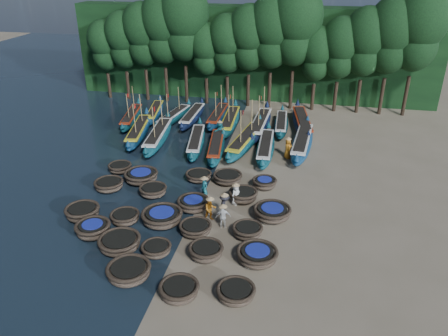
% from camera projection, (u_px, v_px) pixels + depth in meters
% --- Properties ---
extents(ground, '(120.00, 120.00, 0.00)m').
position_uv_depth(ground, '(204.00, 194.00, 30.24)').
color(ground, '#7C6F5B').
rests_on(ground, ground).
extents(foliage_wall, '(40.00, 3.00, 10.00)m').
position_uv_depth(foliage_wall, '(252.00, 53.00, 48.73)').
color(foliage_wall, black).
rests_on(foliage_wall, ground).
extents(coracle_2, '(2.81, 2.81, 0.80)m').
position_uv_depth(coracle_2, '(129.00, 271.00, 22.12)').
color(coracle_2, brown).
rests_on(coracle_2, ground).
extents(coracle_3, '(2.20, 2.20, 0.76)m').
position_uv_depth(coracle_3, '(179.00, 290.00, 20.93)').
color(coracle_3, brown).
rests_on(coracle_3, ground).
extents(coracle_4, '(2.06, 2.06, 0.70)m').
position_uv_depth(coracle_4, '(236.00, 292.00, 20.85)').
color(coracle_4, brown).
rests_on(coracle_4, ground).
extents(coracle_5, '(2.25, 2.25, 0.83)m').
position_uv_depth(coracle_5, '(93.00, 229.00, 25.53)').
color(coracle_5, brown).
rests_on(coracle_5, ground).
extents(coracle_6, '(2.80, 2.80, 0.79)m').
position_uv_depth(coracle_6, '(120.00, 243.00, 24.34)').
color(coracle_6, brown).
rests_on(coracle_6, ground).
extents(coracle_7, '(1.92, 1.92, 0.64)m').
position_uv_depth(coracle_7, '(156.00, 249.00, 23.98)').
color(coracle_7, brown).
rests_on(coracle_7, ground).
extents(coracle_8, '(2.30, 2.30, 0.76)m').
position_uv_depth(coracle_8, '(206.00, 251.00, 23.69)').
color(coracle_8, brown).
rests_on(coracle_8, ground).
extents(coracle_9, '(2.79, 2.79, 0.77)m').
position_uv_depth(coracle_9, '(257.00, 255.00, 23.36)').
color(coracle_9, brown).
rests_on(coracle_9, ground).
extents(coracle_10, '(2.67, 2.67, 0.81)m').
position_uv_depth(coracle_10, '(82.00, 212.00, 27.23)').
color(coracle_10, brown).
rests_on(coracle_10, ground).
extents(coracle_11, '(1.93, 1.93, 0.69)m').
position_uv_depth(coracle_11, '(125.00, 217.00, 26.82)').
color(coracle_11, brown).
rests_on(coracle_11, ground).
extents(coracle_12, '(3.16, 3.16, 0.84)m').
position_uv_depth(coracle_12, '(162.00, 217.00, 26.69)').
color(coracle_12, brown).
rests_on(coracle_12, ground).
extents(coracle_13, '(2.06, 2.06, 0.69)m').
position_uv_depth(coracle_13, '(195.00, 228.00, 25.74)').
color(coracle_13, brown).
rests_on(coracle_13, ground).
extents(coracle_14, '(2.06, 2.06, 0.73)m').
position_uv_depth(coracle_14, '(248.00, 231.00, 25.47)').
color(coracle_14, brown).
rests_on(coracle_14, ground).
extents(coracle_15, '(2.31, 2.31, 0.73)m').
position_uv_depth(coracle_15, '(109.00, 185.00, 30.55)').
color(coracle_15, brown).
rests_on(coracle_15, ground).
extents(coracle_16, '(1.93, 1.93, 0.70)m').
position_uv_depth(coracle_16, '(153.00, 190.00, 29.84)').
color(coracle_16, brown).
rests_on(coracle_16, ground).
extents(coracle_17, '(2.46, 2.46, 0.77)m').
position_uv_depth(coracle_17, '(193.00, 203.00, 28.19)').
color(coracle_17, brown).
rests_on(coracle_17, ground).
extents(coracle_18, '(2.14, 2.14, 0.80)m').
position_uv_depth(coracle_18, '(243.00, 195.00, 29.15)').
color(coracle_18, brown).
rests_on(coracle_18, ground).
extents(coracle_19, '(2.39, 2.39, 0.78)m').
position_uv_depth(coracle_19, '(272.00, 212.00, 27.24)').
color(coracle_19, brown).
rests_on(coracle_19, ground).
extents(coracle_20, '(1.97, 1.97, 0.67)m').
position_uv_depth(coracle_20, '(120.00, 167.00, 33.09)').
color(coracle_20, brown).
rests_on(coracle_20, ground).
extents(coracle_21, '(2.48, 2.48, 0.82)m').
position_uv_depth(coracle_21, '(141.00, 176.00, 31.60)').
color(coracle_21, brown).
rests_on(coracle_21, ground).
extents(coracle_22, '(2.10, 2.10, 0.64)m').
position_uv_depth(coracle_22, '(199.00, 176.00, 31.88)').
color(coracle_22, brown).
rests_on(coracle_22, ground).
extents(coracle_23, '(2.32, 2.32, 0.72)m').
position_uv_depth(coracle_23, '(228.00, 177.00, 31.56)').
color(coracle_23, brown).
rests_on(coracle_23, ground).
extents(coracle_24, '(1.91, 1.91, 0.71)m').
position_uv_depth(coracle_24, '(264.00, 183.00, 30.82)').
color(coracle_24, brown).
rests_on(coracle_24, ground).
extents(long_boat_2, '(2.91, 8.52, 3.67)m').
position_uv_depth(long_boat_2, '(139.00, 131.00, 39.31)').
color(long_boat_2, navy).
rests_on(long_boat_2, ground).
extents(long_boat_3, '(2.49, 8.99, 3.84)m').
position_uv_depth(long_boat_3, '(158.00, 136.00, 38.24)').
color(long_boat_3, '#0E4A50').
rests_on(long_boat_3, ground).
extents(long_boat_4, '(2.62, 7.96, 1.42)m').
position_uv_depth(long_boat_4, '(196.00, 142.00, 37.27)').
color(long_boat_4, '#0E4A50').
rests_on(long_boat_4, ground).
extents(long_boat_5, '(2.41, 7.84, 1.39)m').
position_uv_depth(long_boat_5, '(216.00, 146.00, 36.34)').
color(long_boat_5, '#0E4A50').
rests_on(long_boat_5, ground).
extents(long_boat_6, '(3.03, 9.07, 3.90)m').
position_uv_depth(long_boat_6, '(245.00, 141.00, 37.20)').
color(long_boat_6, '#0E4A50').
rests_on(long_boat_6, ground).
extents(long_boat_7, '(1.78, 8.25, 1.45)m').
position_uv_depth(long_boat_7, '(265.00, 148.00, 36.08)').
color(long_boat_7, '#0E4A50').
rests_on(long_boat_7, ground).
extents(long_boat_8, '(2.21, 9.19, 1.62)m').
position_uv_depth(long_boat_8, '(302.00, 143.00, 36.82)').
color(long_boat_8, navy).
rests_on(long_boat_8, ground).
extents(long_boat_9, '(2.68, 7.77, 3.35)m').
position_uv_depth(long_boat_9, '(131.00, 117.00, 42.89)').
color(long_boat_9, '#0E4A50').
rests_on(long_boat_9, ground).
extents(long_boat_10, '(2.50, 7.36, 1.31)m').
position_uv_depth(long_boat_10, '(155.00, 112.00, 44.30)').
color(long_boat_10, navy).
rests_on(long_boat_10, ground).
extents(long_boat_11, '(2.48, 7.55, 3.24)m').
position_uv_depth(long_boat_11, '(174.00, 117.00, 43.04)').
color(long_boat_11, '#0E4A50').
rests_on(long_boat_11, ground).
extents(long_boat_12, '(1.43, 7.99, 1.41)m').
position_uv_depth(long_boat_12, '(193.00, 116.00, 43.14)').
color(long_boat_12, '#0E1234').
rests_on(long_boat_12, ground).
extents(long_boat_13, '(1.42, 7.98, 3.39)m').
position_uv_depth(long_boat_13, '(218.00, 116.00, 43.15)').
color(long_boat_13, navy).
rests_on(long_boat_13, ground).
extents(long_boat_14, '(1.88, 8.66, 3.68)m').
position_uv_depth(long_boat_14, '(230.00, 121.00, 41.70)').
color(long_boat_14, '#0E4A50').
rests_on(long_boat_14, ground).
extents(long_boat_15, '(1.96, 9.22, 3.92)m').
position_uv_depth(long_boat_15, '(260.00, 125.00, 40.76)').
color(long_boat_15, '#0E1234').
rests_on(long_boat_15, ground).
extents(long_boat_16, '(1.66, 7.47, 1.32)m').
position_uv_depth(long_boat_16, '(281.00, 124.00, 41.23)').
color(long_boat_16, '#0E4A50').
rests_on(long_boat_16, ground).
extents(long_boat_17, '(2.93, 9.08, 1.62)m').
position_uv_depth(long_boat_17, '(302.00, 122.00, 41.27)').
color(long_boat_17, '#0E1234').
rests_on(long_boat_17, ground).
extents(fisherman_0, '(0.77, 0.87, 1.70)m').
position_uv_depth(fisherman_0, '(236.00, 193.00, 28.61)').
color(fisherman_0, silver).
rests_on(fisherman_0, ground).
extents(fisherman_1, '(0.73, 0.74, 1.91)m').
position_uv_depth(fisherman_1, '(204.00, 188.00, 29.04)').
color(fisherman_1, '#1B6C75').
rests_on(fisherman_1, ground).
extents(fisherman_2, '(0.96, 0.90, 1.77)m').
position_uv_depth(fisherman_2, '(210.00, 208.00, 26.88)').
color(fisherman_2, '#BD6F19').
rests_on(fisherman_2, ground).
extents(fisherman_3, '(0.89, 1.22, 1.89)m').
position_uv_depth(fisherman_3, '(225.00, 206.00, 27.09)').
color(fisherman_3, black).
rests_on(fisherman_3, ground).
extents(fisherman_4, '(0.97, 0.62, 1.74)m').
position_uv_depth(fisherman_4, '(223.00, 216.00, 26.14)').
color(fisherman_4, silver).
rests_on(fisherman_4, ground).
extents(fisherman_5, '(1.13, 1.68, 1.94)m').
position_uv_depth(fisherman_5, '(220.00, 130.00, 38.61)').
color(fisherman_5, '#1B6C75').
rests_on(fisherman_5, ground).
extents(fisherman_6, '(0.83, 0.99, 1.94)m').
position_uv_depth(fisherman_6, '(288.00, 147.00, 35.15)').
color(fisherman_6, '#BD6F19').
rests_on(fisherman_6, ground).
extents(tree_0, '(3.68, 3.68, 8.68)m').
position_uv_depth(tree_0, '(104.00, 45.00, 48.03)').
color(tree_0, black).
rests_on(tree_0, ground).
extents(tree_1, '(4.09, 4.09, 9.65)m').
position_uv_depth(tree_1, '(123.00, 39.00, 47.33)').
color(tree_1, black).
rests_on(tree_1, ground).
extents(tree_2, '(4.51, 4.51, 10.63)m').
position_uv_depth(tree_2, '(143.00, 33.00, 46.62)').
color(tree_2, black).
rests_on(tree_2, ground).
extents(tree_3, '(4.92, 4.92, 11.60)m').
position_uv_depth(tree_3, '(163.00, 27.00, 45.92)').
color(tree_3, black).
rests_on(tree_3, ground).
extents(tree_4, '(5.34, 5.34, 12.58)m').
position_uv_depth(tree_4, '(184.00, 21.00, 45.22)').
color(tree_4, black).
rests_on(tree_4, ground).
extents(tree_5, '(3.68, 3.68, 8.68)m').
position_uv_depth(tree_5, '(206.00, 49.00, 46.01)').
color(tree_5, black).
rests_on(tree_5, ground).
extents(tree_6, '(4.09, 4.09, 9.65)m').
position_uv_depth(tree_6, '(227.00, 43.00, 45.31)').
color(tree_6, black).
rests_on(tree_6, ground).
extents(tree_7, '(4.51, 4.51, 10.63)m').
position_uv_depth(tree_7, '(249.00, 37.00, 44.61)').
color(tree_7, black).
rests_on(tree_7, ground).
extents(tree_8, '(4.92, 4.92, 11.60)m').
position_uv_depth(tree_8, '(272.00, 31.00, 43.91)').
color(tree_8, black).
rests_on(tree_8, ground).
extents(tree_9, '(5.34, 5.34, 12.58)m').
position_uv_depth(tree_9, '(296.00, 24.00, 43.21)').
color(tree_9, black).
rests_on(tree_9, ground).
extents(tree_10, '(3.68, 3.68, 8.68)m').
position_uv_depth(tree_10, '(317.00, 53.00, 44.00)').
color(tree_10, black).
rests_on(tree_10, ground).
extents(tree_11, '(4.09, 4.09, 9.65)m').
position_uv_depth(tree_11, '(341.00, 47.00, 43.30)').
color(tree_11, black).
rests_on(tree_11, ground).
extents(tree_12, '(4.51, 4.51, 10.63)m').
position_uv_depth(tree_12, '(366.00, 41.00, 42.60)').
color(tree_12, black).
rests_on(tree_12, ground).
extents(tree_13, '(4.92, 4.92, 11.60)m').
position_uv_depth(tree_13, '(392.00, 35.00, 41.90)').
color(tree_13, black).
rests_on(tree_13, ground).
extents(tree_14, '(5.34, 5.34, 12.58)m').
position_uv_depth(tree_14, '(418.00, 28.00, 41.20)').
color(tree_14, black).
rests_on(tree_14, ground).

